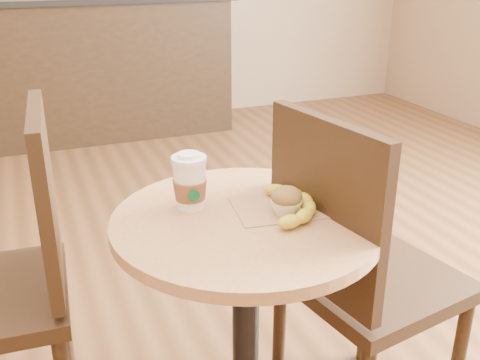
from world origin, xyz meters
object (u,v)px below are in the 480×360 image
Objects in this scene: coffee_cup at (190,184)px; cafe_table at (246,299)px; muffin at (286,201)px; chair_left at (7,278)px; chair_right at (356,270)px; banana at (290,204)px.

cafe_table is at bearing -37.67° from coffee_cup.
coffee_cup is 1.84× the size of muffin.
chair_left reaches higher than coffee_cup.
chair_right is (0.88, -0.30, -0.01)m from chair_left.
cafe_table is 0.63m from chair_left.
coffee_cup is at bearing 71.88° from chair_left.
chair_right reaches higher than cafe_table.
muffin is 0.03m from banana.
cafe_table is 9.58× the size of muffin.
cafe_table is at bearing 76.09° from chair_right.
muffin is 0.33× the size of banana.
chair_left is 12.70× the size of muffin.
cafe_table is 0.75× the size of chair_left.
cafe_table is 0.32m from chair_right.
coffee_cup reaches higher than cafe_table.
chair_left reaches higher than cafe_table.
cafe_table is 0.76× the size of chair_right.
muffin is (-0.22, -0.00, 0.25)m from chair_right.
muffin is at bearing 68.82° from chair_left.
banana is at bearing 77.18° from chair_right.
chair_right is at bearing -11.62° from coffee_cup.
chair_left is 0.77m from muffin.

